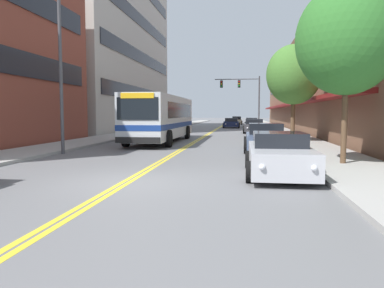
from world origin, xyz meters
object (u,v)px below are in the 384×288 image
object	(u,v)px
street_lamp_left_near	(65,52)
street_tree_right_near	(347,40)
car_slate_blue_parked_right_mid	(265,138)
car_silver_parked_right_foreground	(279,155)
car_dark_grey_parked_right_far	(254,126)
car_beige_moving_lead	(237,121)
fire_hydrant	(305,145)
city_bus	(162,116)
street_tree_right_mid	(294,75)
car_white_parked_left_mid	(178,125)
car_navy_moving_second	(231,123)
car_charcoal_parked_right_end	(252,123)
traffic_signal_mast	(244,92)

from	to	relation	value
street_lamp_left_near	street_tree_right_near	size ratio (longest dim) A/B	1.29
car_slate_blue_parked_right_mid	street_tree_right_near	distance (m)	7.11
car_silver_parked_right_foreground	street_lamp_left_near	distance (m)	11.43
car_dark_grey_parked_right_far	car_beige_moving_lead	distance (m)	29.14
car_beige_moving_lead	fire_hydrant	world-z (taller)	car_beige_moving_lead
city_bus	car_beige_moving_lead	distance (m)	41.75
city_bus	street_tree_right_near	size ratio (longest dim) A/B	1.86
car_beige_moving_lead	street_lamp_left_near	bearing A→B (deg)	-98.19
street_tree_right_mid	car_white_parked_left_mid	bearing A→B (deg)	120.38
city_bus	street_tree_right_near	xyz separation A→B (m)	(9.10, -10.97, 2.81)
car_slate_blue_parked_right_mid	car_navy_moving_second	xyz separation A→B (m)	(-2.73, 31.42, -0.04)
car_silver_parked_right_foreground	car_navy_moving_second	distance (m)	39.06
car_dark_grey_parked_right_far	street_lamp_left_near	size ratio (longest dim) A/B	0.56
car_charcoal_parked_right_end	car_beige_moving_lead	xyz separation A→B (m)	(-2.33, 12.77, 0.04)
car_silver_parked_right_foreground	street_tree_right_near	size ratio (longest dim) A/B	0.75
car_charcoal_parked_right_end	street_tree_right_near	xyz separation A→B (m)	(2.43, -39.72, 3.94)
car_beige_moving_lead	fire_hydrant	xyz separation A→B (m)	(3.85, -49.68, -0.08)
street_tree_right_mid	fire_hydrant	xyz separation A→B (m)	(-0.50, -8.12, -3.86)
car_slate_blue_parked_right_mid	fire_hydrant	bearing A→B (deg)	-59.45
traffic_signal_mast	car_charcoal_parked_right_end	bearing A→B (deg)	78.50
car_white_parked_left_mid	car_charcoal_parked_right_end	distance (m)	13.62
fire_hydrant	car_navy_moving_second	bearing A→B (deg)	97.15
car_silver_parked_right_foreground	street_tree_right_mid	bearing A→B (deg)	81.04
car_charcoal_parked_right_end	fire_hydrant	bearing A→B (deg)	-87.65
traffic_signal_mast	street_tree_right_near	size ratio (longest dim) A/B	1.04
car_silver_parked_right_foreground	street_tree_right_near	xyz separation A→B (m)	(2.47, 2.12, 3.91)
car_white_parked_left_mid	street_lamp_left_near	bearing A→B (deg)	-91.61
car_charcoal_parked_right_end	street_tree_right_near	world-z (taller)	street_tree_right_near
car_charcoal_parked_right_end	street_tree_right_near	distance (m)	39.98
car_dark_grey_parked_right_far	car_charcoal_parked_right_end	world-z (taller)	car_dark_grey_parked_right_far
car_beige_moving_lead	street_tree_right_mid	world-z (taller)	street_tree_right_mid
car_charcoal_parked_right_end	car_beige_moving_lead	world-z (taller)	car_beige_moving_lead
car_beige_moving_lead	street_tree_right_mid	size ratio (longest dim) A/B	0.70
car_navy_moving_second	street_tree_right_mid	bearing A→B (deg)	-79.57
car_dark_grey_parked_right_far	city_bus	bearing A→B (deg)	-117.75
car_navy_moving_second	street_lamp_left_near	size ratio (longest dim) A/B	0.55
traffic_signal_mast	car_beige_moving_lead	bearing A→B (deg)	93.77
car_beige_moving_lead	street_tree_right_near	world-z (taller)	street_tree_right_near
street_lamp_left_near	traffic_signal_mast	bearing A→B (deg)	75.10
car_dark_grey_parked_right_far	car_charcoal_parked_right_end	xyz separation A→B (m)	(0.11, 16.29, -0.05)
city_bus	street_tree_right_mid	xyz separation A→B (m)	(8.68, -0.05, 2.69)
car_dark_grey_parked_right_far	car_silver_parked_right_foreground	bearing A→B (deg)	-89.83
car_dark_grey_parked_right_far	street_tree_right_mid	bearing A→B (deg)	-80.34
city_bus	traffic_signal_mast	bearing A→B (deg)	76.57
car_navy_moving_second	traffic_signal_mast	xyz separation A→B (m)	(1.63, -2.67, 4.08)
car_silver_parked_right_foreground	fire_hydrant	world-z (taller)	car_silver_parked_right_foreground
car_silver_parked_right_foreground	street_lamp_left_near	size ratio (longest dim) A/B	0.58
car_slate_blue_parked_right_mid	car_navy_moving_second	bearing A→B (deg)	94.96
car_navy_moving_second	street_lamp_left_near	xyz separation A→B (m)	(-6.74, -34.10, 4.21)
car_silver_parked_right_foreground	street_lamp_left_near	bearing A→B (deg)	152.76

